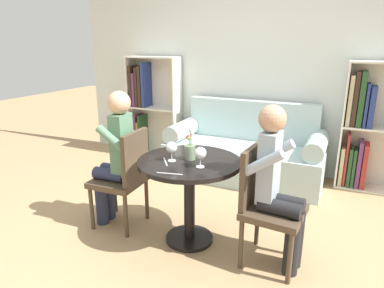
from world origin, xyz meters
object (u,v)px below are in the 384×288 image
object	(u,v)px
person_left	(115,157)
flower_vase	(190,149)
couch	(245,153)
bookshelf_right	(368,130)
person_right	(279,186)
chair_right	(265,201)
wine_glass_left	(172,148)
wine_glass_right	(200,154)
bookshelf_left	(149,106)
chair_left	(125,175)

from	to	relation	value
person_left	flower_vase	size ratio (longest dim) A/B	4.61
couch	person_left	world-z (taller)	person_left
couch	bookshelf_right	world-z (taller)	bookshelf_right
person_left	person_right	distance (m)	1.43
couch	chair_right	size ratio (longest dim) A/B	2.07
person_left	flower_vase	distance (m)	0.73
wine_glass_left	wine_glass_right	distance (m)	0.26
wine_glass_left	wine_glass_right	world-z (taller)	same
bookshelf_right	chair_right	size ratio (longest dim) A/B	1.59
bookshelf_left	person_right	xyz separation A→B (m)	(2.24, -1.87, -0.09)
wine_glass_left	flower_vase	world-z (taller)	flower_vase
bookshelf_right	person_left	distance (m)	2.76
bookshelf_left	bookshelf_right	xyz separation A→B (m)	(2.85, -0.00, -0.05)
chair_left	flower_vase	bearing A→B (deg)	91.09
person_left	wine_glass_right	xyz separation A→B (m)	(0.86, -0.08, 0.18)
chair_left	person_right	bearing A→B (deg)	87.08
couch	bookshelf_left	bearing A→B (deg)	170.05
person_left	wine_glass_left	bearing A→B (deg)	82.28
couch	wine_glass_left	distance (m)	1.74
couch	chair_left	size ratio (longest dim) A/B	2.07
couch	person_right	distance (m)	1.78
bookshelf_right	person_left	bearing A→B (deg)	-137.38
bookshelf_left	wine_glass_right	size ratio (longest dim) A/B	9.18
couch	wine_glass_left	world-z (taller)	couch
couch	wine_glass_right	xyz separation A→B (m)	(0.14, -1.69, 0.52)
person_right	wine_glass_left	bearing A→B (deg)	98.35
person_left	person_right	bearing A→B (deg)	87.39
couch	person_right	xyz separation A→B (m)	(0.71, -1.60, 0.33)
wine_glass_right	bookshelf_right	bearing A→B (deg)	58.88
person_left	wine_glass_left	world-z (taller)	person_left
couch	person_left	distance (m)	1.79
person_right	wine_glass_left	xyz separation A→B (m)	(-0.83, -0.06, 0.19)
chair_right	person_left	world-z (taller)	person_left
flower_vase	wine_glass_right	bearing A→B (deg)	-41.24
chair_right	person_right	size ratio (longest dim) A/B	0.74
person_left	wine_glass_right	bearing A→B (deg)	81.80
flower_vase	chair_left	bearing A→B (deg)	-176.03
flower_vase	chair_right	bearing A→B (deg)	-2.91
bookshelf_right	flower_vase	bearing A→B (deg)	-126.06
person_left	person_right	xyz separation A→B (m)	(1.43, 0.01, -0.01)
person_right	wine_glass_left	distance (m)	0.85
couch	chair_right	distance (m)	1.72
chair_left	wine_glass_left	bearing A→B (deg)	80.58
couch	bookshelf_right	size ratio (longest dim) A/B	1.30
chair_left	bookshelf_left	bearing A→B (deg)	-157.04
chair_left	chair_right	world-z (taller)	same
chair_right	bookshelf_left	bearing A→B (deg)	53.63
person_left	person_right	size ratio (longest dim) A/B	1.02
person_left	wine_glass_right	distance (m)	0.88
bookshelf_right	chair_right	xyz separation A→B (m)	(-0.70, -1.85, -0.19)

